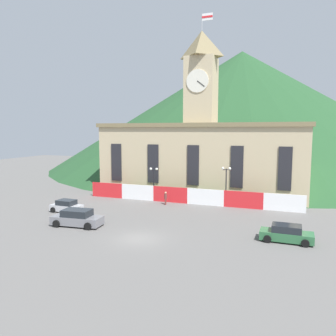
{
  "coord_description": "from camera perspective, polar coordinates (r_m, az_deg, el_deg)",
  "views": [
    {
      "loc": [
        12.62,
        -26.61,
        10.0
      ],
      "look_at": [
        0.0,
        7.83,
        5.75
      ],
      "focal_mm": 35.0,
      "sensor_mm": 36.0,
      "label": 1
    }
  ],
  "objects": [
    {
      "name": "street_lamp_far_left",
      "position": [
        44.07,
        10.09,
        -1.67
      ],
      "size": [
        1.26,
        0.36,
        5.15
      ],
      "color": "black",
      "rests_on": "ground"
    },
    {
      "name": "banner_fence",
      "position": [
        44.87,
        3.39,
        -4.86
      ],
      "size": [
        30.03,
        0.12,
        2.16
      ],
      "color": "red",
      "rests_on": "ground"
    },
    {
      "name": "car_silver_hatch",
      "position": [
        42.32,
        -17.26,
        -6.4
      ],
      "size": [
        3.94,
        2.09,
        1.5
      ],
      "rotation": [
        0.0,
        0.0,
        3.12
      ],
      "color": "#B7B7BC",
      "rests_on": "ground"
    },
    {
      "name": "street_lamp_center",
      "position": [
        47.02,
        -2.5,
        -1.45
      ],
      "size": [
        1.26,
        0.36,
        4.65
      ],
      "color": "black",
      "rests_on": "ground"
    },
    {
      "name": "pedestrian",
      "position": [
        44.24,
        -0.42,
        -5.18
      ],
      "size": [
        0.45,
        0.45,
        1.77
      ],
      "rotation": [
        0.0,
        0.0,
        0.19
      ],
      "color": "brown",
      "rests_on": "ground"
    },
    {
      "name": "car_green_wagon",
      "position": [
        31.86,
        19.92,
        -10.73
      ],
      "size": [
        4.64,
        2.2,
        1.55
      ],
      "rotation": [
        0.0,
        0.0,
        -0.02
      ],
      "color": "#2D663D",
      "rests_on": "ground"
    },
    {
      "name": "car_gray_pickup",
      "position": [
        35.98,
        -15.55,
        -8.43
      ],
      "size": [
        5.46,
        2.75,
        1.75
      ],
      "rotation": [
        0.0,
        0.0,
        3.23
      ],
      "color": "slate",
      "rests_on": "ground"
    },
    {
      "name": "ground_plane",
      "position": [
        31.1,
        -5.09,
        -12.17
      ],
      "size": [
        160.0,
        160.0,
        0.0
      ],
      "primitive_type": "plane",
      "color": "#605E5B"
    },
    {
      "name": "hillside_backdrop",
      "position": [
        94.2,
        12.58,
        9.89
      ],
      "size": [
        101.91,
        101.91,
        31.29
      ],
      "primitive_type": "cone",
      "color": "#234C28",
      "rests_on": "ground"
    },
    {
      "name": "civic_building",
      "position": [
        50.69,
        5.67,
        2.82
      ],
      "size": [
        31.57,
        8.66,
        27.05
      ],
      "color": "#C6B289",
      "rests_on": "ground"
    }
  ]
}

